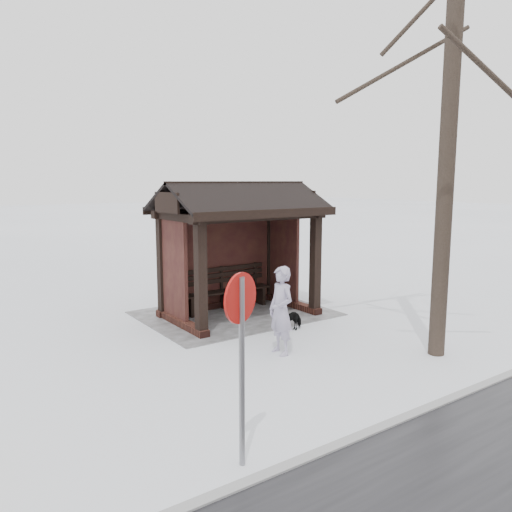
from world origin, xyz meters
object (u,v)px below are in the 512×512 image
at_px(bus_shelter, 236,222).
at_px(road_sign, 241,327).
at_px(dog, 288,318).
at_px(pedestrian, 281,311).

bearing_deg(bus_shelter, road_sign, 57.93).
distance_m(dog, road_sign, 5.24).
xyz_separation_m(pedestrian, road_sign, (2.54, 2.58, 0.77)).
relative_size(bus_shelter, dog, 6.05).
height_order(pedestrian, dog, pedestrian).
xyz_separation_m(dog, road_sign, (3.53, 3.63, 1.32)).
bearing_deg(dog, bus_shelter, -166.29).
relative_size(pedestrian, road_sign, 0.74).
distance_m(bus_shelter, road_sign, 6.29).
bearing_deg(dog, road_sign, -37.47).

